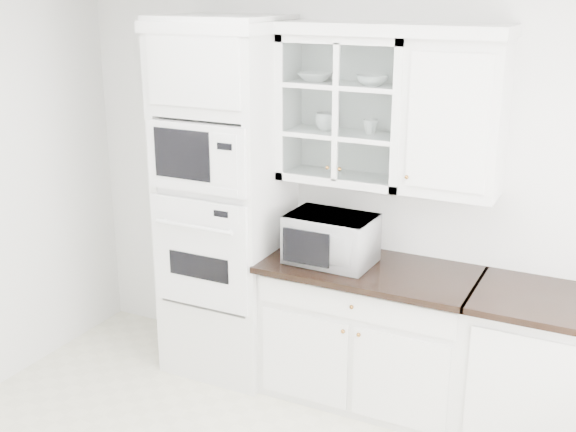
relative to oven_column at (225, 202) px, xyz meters
The scene contains 12 objects.
room_shell 1.37m from the oven_column, 52.79° to the right, with size 4.00×3.50×2.70m.
oven_column is the anchor object (origin of this frame).
base_cabinet_run 1.27m from the oven_column, ahead, with size 1.32×0.67×0.92m.
extra_base_cabinet 2.16m from the oven_column, ahead, with size 0.72×0.67×0.92m.
upper_cabinet_glass 1.03m from the oven_column, 12.10° to the left, with size 0.80×0.33×0.90m.
upper_cabinet_solid 1.60m from the oven_column, ahead, with size 0.55×0.33×0.90m, color white.
crown_molding 1.33m from the oven_column, 11.90° to the left, with size 2.14×0.38×0.07m, color white.
countertop_microwave 0.79m from the oven_column, ahead, with size 0.53×0.44×0.31m, color white.
bowl_a 1.03m from the oven_column, 18.15° to the left, with size 0.21×0.21×0.05m, color white.
bowl_b 1.28m from the oven_column, ahead, with size 0.19×0.19×0.06m, color white.
cup_a 0.88m from the oven_column, 13.30° to the left, with size 0.14×0.14×0.11m, color white.
cup_b 1.10m from the oven_column, 11.16° to the left, with size 0.09×0.09×0.09m, color white.
Camera 1 is at (1.68, -2.51, 2.57)m, focal length 45.00 mm.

